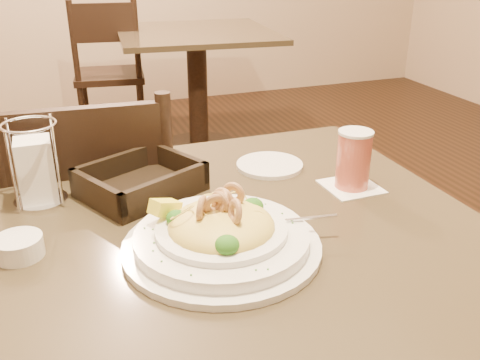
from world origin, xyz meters
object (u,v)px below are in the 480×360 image
object	(u,v)px
main_table	(243,321)
butter_ramekin	(19,247)
napkin_caddy	(36,169)
dining_chair_near	(98,242)
dining_chair_far	(109,70)
background_table	(197,71)
bread_basket	(141,183)
side_plate	(270,165)
drink_glass	(354,160)
pasta_bowl	(221,234)

from	to	relation	value
main_table	butter_ramekin	world-z (taller)	butter_ramekin
napkin_caddy	dining_chair_near	bearing A→B (deg)	63.66
dining_chair_far	napkin_caddy	world-z (taller)	dining_chair_far
dining_chair_near	butter_ramekin	bearing A→B (deg)	74.85
main_table	background_table	world-z (taller)	same
bread_basket	side_plate	bearing A→B (deg)	6.50
drink_glass	butter_ramekin	xyz separation A→B (m)	(-0.68, -0.05, -0.05)
bread_basket	napkin_caddy	xyz separation A→B (m)	(-0.20, 0.03, 0.05)
main_table	pasta_bowl	world-z (taller)	pasta_bowl
dining_chair_near	side_plate	distance (m)	0.53
side_plate	butter_ramekin	world-z (taller)	butter_ramekin
dining_chair_far	butter_ramekin	distance (m)	2.60
main_table	background_table	xyz separation A→B (m)	(0.55, 2.29, 0.00)
pasta_bowl	bread_basket	bearing A→B (deg)	107.79
dining_chair_far	background_table	bearing A→B (deg)	158.71
drink_glass	butter_ramekin	size ratio (longest dim) A/B	1.57
dining_chair_near	drink_glass	bearing A→B (deg)	147.38
background_table	dining_chair_near	distance (m)	2.00
background_table	butter_ramekin	bearing A→B (deg)	-112.75
pasta_bowl	drink_glass	world-z (taller)	drink_glass
side_plate	butter_ramekin	distance (m)	0.59
background_table	napkin_caddy	bearing A→B (deg)	-113.89
napkin_caddy	side_plate	distance (m)	0.52
drink_glass	bread_basket	world-z (taller)	drink_glass
dining_chair_far	main_table	bearing A→B (deg)	96.52
pasta_bowl	butter_ramekin	world-z (taller)	pasta_bowl
side_plate	dining_chair_far	bearing A→B (deg)	92.33
dining_chair_near	drink_glass	world-z (taller)	dining_chair_near
butter_ramekin	napkin_caddy	bearing A→B (deg)	79.41
side_plate	pasta_bowl	bearing A→B (deg)	-125.64
pasta_bowl	napkin_caddy	world-z (taller)	napkin_caddy
dining_chair_near	butter_ramekin	size ratio (longest dim) A/B	11.34
bread_basket	napkin_caddy	size ratio (longest dim) A/B	1.67
main_table	drink_glass	bearing A→B (deg)	13.70
background_table	bread_basket	world-z (taller)	bread_basket
dining_chair_near	pasta_bowl	size ratio (longest dim) A/B	2.43
pasta_bowl	side_plate	bearing A→B (deg)	54.36
bread_basket	napkin_caddy	bearing A→B (deg)	171.17
main_table	napkin_caddy	distance (m)	0.53
dining_chair_far	napkin_caddy	xyz separation A→B (m)	(-0.42, -2.33, 0.32)
drink_glass	bread_basket	bearing A→B (deg)	163.40
background_table	dining_chair_near	xyz separation A→B (m)	(-0.80, -1.83, -0.01)
background_table	napkin_caddy	xyz separation A→B (m)	(-0.91, -2.06, 0.31)
background_table	drink_glass	xyz separation A→B (m)	(-0.28, -2.22, 0.30)
main_table	bread_basket	xyz separation A→B (m)	(-0.16, 0.20, 0.26)
background_table	main_table	bearing A→B (deg)	-103.55
pasta_bowl	bread_basket	size ratio (longest dim) A/B	1.34
pasta_bowl	side_plate	distance (m)	0.38
dining_chair_near	butter_ramekin	distance (m)	0.54
drink_glass	napkin_caddy	world-z (taller)	napkin_caddy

